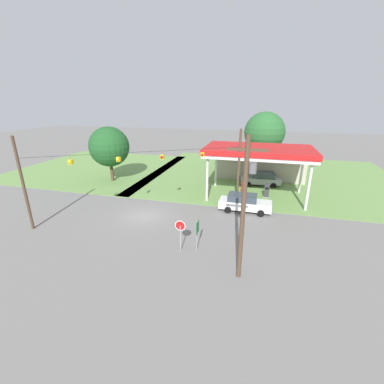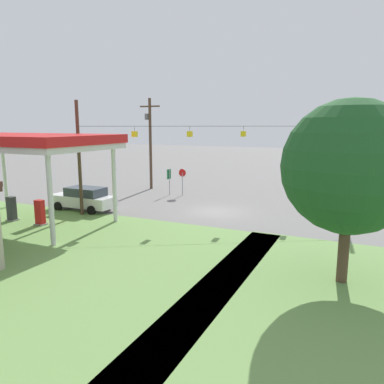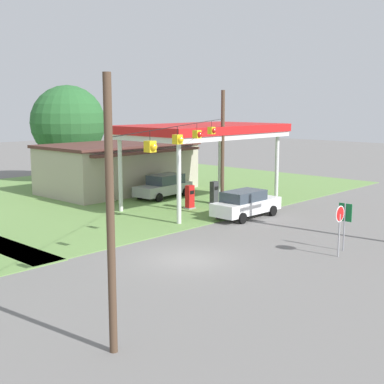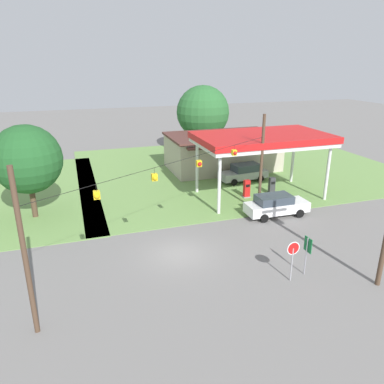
# 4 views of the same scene
# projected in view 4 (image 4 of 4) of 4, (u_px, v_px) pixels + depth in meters

# --- Properties ---
(ground_plane) EXTENTS (160.00, 160.00, 0.00)m
(ground_plane) POSITION_uv_depth(u_px,v_px,m) (179.00, 254.00, 24.67)
(ground_plane) COLOR slate
(grass_verge_station_corner) EXTENTS (36.00, 28.00, 0.04)m
(grass_verge_station_corner) POSITION_uv_depth(u_px,v_px,m) (235.00, 167.00, 44.51)
(grass_verge_station_corner) COLOR #6B934C
(grass_verge_station_corner) RESTS_ON ground
(gas_station_canopy) EXTENTS (11.81, 6.97, 5.85)m
(gas_station_canopy) POSITION_uv_depth(u_px,v_px,m) (262.00, 140.00, 33.37)
(gas_station_canopy) COLOR silver
(gas_station_canopy) RESTS_ON ground
(gas_station_store) EXTENTS (12.46, 7.91, 4.04)m
(gas_station_store) POSITION_uv_depth(u_px,v_px,m) (222.00, 151.00, 43.32)
(gas_station_store) COLOR #B2A893
(gas_station_store) RESTS_ON ground
(fuel_pump_near) EXTENTS (0.71, 0.56, 1.68)m
(fuel_pump_near) POSITION_uv_depth(u_px,v_px,m) (247.00, 189.00, 34.51)
(fuel_pump_near) COLOR gray
(fuel_pump_near) RESTS_ON ground
(fuel_pump_far) EXTENTS (0.71, 0.56, 1.68)m
(fuel_pump_far) POSITION_uv_depth(u_px,v_px,m) (272.00, 186.00, 35.28)
(fuel_pump_far) COLOR gray
(fuel_pump_far) RESTS_ON ground
(car_at_pumps_front) EXTENTS (5.21, 2.14, 1.79)m
(car_at_pumps_front) POSITION_uv_depth(u_px,v_px,m) (276.00, 205.00, 30.46)
(car_at_pumps_front) COLOR white
(car_at_pumps_front) RESTS_ON ground
(car_at_pumps_rear) EXTENTS (5.28, 2.47, 1.83)m
(car_at_pumps_rear) POSITION_uv_depth(u_px,v_px,m) (244.00, 172.00, 39.17)
(car_at_pumps_rear) COLOR #9E9EA3
(car_at_pumps_rear) RESTS_ON ground
(stop_sign_roadside) EXTENTS (0.80, 0.08, 2.50)m
(stop_sign_roadside) POSITION_uv_depth(u_px,v_px,m) (293.00, 253.00, 21.15)
(stop_sign_roadside) COLOR #99999E
(stop_sign_roadside) RESTS_ON ground
(route_sign) EXTENTS (0.10, 0.70, 2.40)m
(route_sign) POSITION_uv_depth(u_px,v_px,m) (307.00, 248.00, 21.85)
(route_sign) COLOR gray
(route_sign) RESTS_ON ground
(signal_span_gantry) EXTENTS (17.15, 10.24, 8.14)m
(signal_span_gantry) POSITION_uv_depth(u_px,v_px,m) (178.00, 191.00, 23.16)
(signal_span_gantry) COLOR #4C3828
(signal_span_gantry) RESTS_ON ground
(tree_behind_station) EXTENTS (6.90, 6.90, 9.02)m
(tree_behind_station) POSITION_uv_depth(u_px,v_px,m) (203.00, 112.00, 49.02)
(tree_behind_station) COLOR #4C3828
(tree_behind_station) RESTS_ON ground
(tree_west_verge) EXTENTS (5.37, 5.37, 7.52)m
(tree_west_verge) POSITION_uv_depth(u_px,v_px,m) (27.00, 159.00, 28.91)
(tree_west_verge) COLOR #4C3828
(tree_west_verge) RESTS_ON ground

